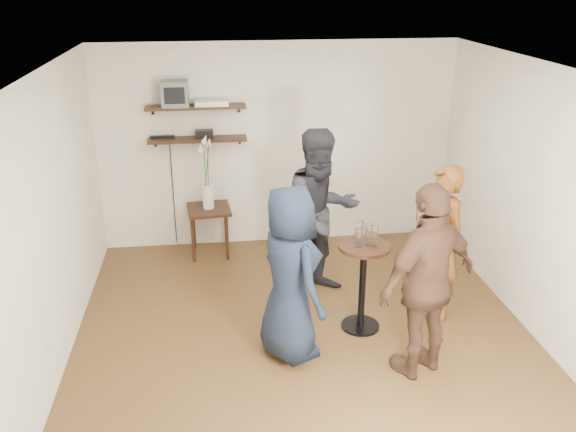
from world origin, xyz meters
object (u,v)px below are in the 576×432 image
object	(u,v)px
side_table	(209,216)
person_plaid	(440,243)
dvd_deck	(212,103)
crt_monitor	(175,93)
person_navy	(290,274)
radio	(204,134)
person_dark	(321,214)
drinks_table	(363,275)
person_brown	(428,282)

from	to	relation	value
side_table	person_plaid	world-z (taller)	person_plaid
dvd_deck	side_table	world-z (taller)	dvd_deck
crt_monitor	person_navy	xyz separation A→B (m)	(1.05, -2.51, -1.19)
dvd_deck	person_plaid	distance (m)	3.17
radio	person_navy	size ratio (longest dim) A/B	0.13
radio	person_dark	bearing A→B (deg)	-48.14
dvd_deck	drinks_table	xyz separation A→B (m)	(1.39, -2.16, -1.31)
radio	person_navy	world-z (taller)	person_navy
person_plaid	person_dark	bearing A→B (deg)	-130.84
side_table	person_brown	xyz separation A→B (m)	(1.86, -2.70, 0.37)
person_brown	dvd_deck	bearing A→B (deg)	-84.75
person_dark	person_brown	xyz separation A→B (m)	(0.65, -1.55, -0.05)
crt_monitor	person_brown	size ratio (longest dim) A/B	0.18
person_navy	crt_monitor	bearing A→B (deg)	-1.83
person_plaid	person_navy	size ratio (longest dim) A/B	0.98
radio	dvd_deck	bearing A→B (deg)	0.00
person_plaid	person_brown	xyz separation A→B (m)	(-0.46, -0.92, 0.08)
radio	drinks_table	distance (m)	2.79
crt_monitor	person_navy	world-z (taller)	crt_monitor
radio	drinks_table	size ratio (longest dim) A/B	0.24
side_table	person_dark	distance (m)	1.72
drinks_table	dvd_deck	bearing A→B (deg)	122.89
crt_monitor	dvd_deck	size ratio (longest dim) A/B	0.80
side_table	person_navy	distance (m)	2.43
crt_monitor	drinks_table	xyz separation A→B (m)	(1.82, -2.16, -1.43)
side_table	person_plaid	bearing A→B (deg)	-37.50
radio	person_brown	size ratio (longest dim) A/B	0.12
dvd_deck	person_navy	size ratio (longest dim) A/B	0.24
drinks_table	person_plaid	distance (m)	0.87
radio	person_navy	distance (m)	2.70
crt_monitor	person_dark	size ratio (longest dim) A/B	0.17
drinks_table	person_plaid	world-z (taller)	person_plaid
drinks_table	person_brown	size ratio (longest dim) A/B	0.51
side_table	person_navy	bearing A→B (deg)	-72.50
person_navy	person_dark	bearing A→B (deg)	-47.50
person_plaid	person_brown	distance (m)	1.04
dvd_deck	person_brown	bearing A→B (deg)	-58.83
dvd_deck	crt_monitor	bearing A→B (deg)	180.00
person_plaid	person_brown	bearing A→B (deg)	-37.69
dvd_deck	side_table	xyz separation A→B (m)	(-0.10, -0.21, -1.37)
dvd_deck	person_brown	xyz separation A→B (m)	(1.76, -2.92, -1.01)
dvd_deck	side_table	distance (m)	1.39
person_plaid	person_dark	distance (m)	1.28
dvd_deck	person_brown	world-z (taller)	dvd_deck
person_plaid	person_dark	size ratio (longest dim) A/B	0.87
crt_monitor	person_plaid	world-z (taller)	crt_monitor
dvd_deck	person_brown	distance (m)	3.55
drinks_table	radio	bearing A→B (deg)	124.88
crt_monitor	radio	bearing A→B (deg)	0.00
person_brown	person_plaid	bearing A→B (deg)	-142.31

